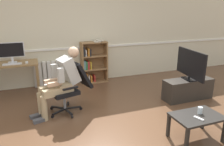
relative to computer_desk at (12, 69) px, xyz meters
The scene contains 15 objects.
ground_plane 2.82m from the computer_desk, 51.52° to the right, with size 18.00×18.00×0.00m, color brown.
back_wall 1.92m from the computer_desk, 16.30° to the left, with size 12.00×0.13×2.70m.
computer_desk is the anchor object (origin of this frame).
imac_monitor 0.39m from the computer_desk, 71.78° to the left, with size 0.54×0.14×0.44m.
keyboard 0.20m from the computer_desk, 77.68° to the right, with size 0.38×0.12×0.02m, color silver.
computer_mouse 0.37m from the computer_desk, 20.64° to the right, with size 0.06×0.10×0.03m, color white.
bookshelf 1.93m from the computer_desk, ahead, with size 0.68×0.29×1.13m.
radiator 1.04m from the computer_desk, 23.10° to the left, with size 0.97×0.08×0.64m.
office_chair 1.61m from the computer_desk, 47.36° to the right, with size 0.84×0.66×0.96m.
person_seated 1.52m from the computer_desk, 54.00° to the right, with size 0.97×0.54×1.23m.
tv_stand 3.87m from the computer_desk, 23.38° to the right, with size 1.09×0.36×0.44m.
tv_screen 3.85m from the computer_desk, 23.37° to the right, with size 0.24×0.98×0.63m.
coffee_table 3.86m from the computer_desk, 46.98° to the right, with size 0.73×0.48×0.40m.
drinking_glass 3.88m from the computer_desk, 45.79° to the right, with size 0.07×0.07×0.10m, color silver.
spare_remote 3.89m from the computer_desk, 48.56° to the right, with size 0.04×0.15×0.02m, color white.
Camera 1 is at (-1.25, -2.88, 1.90)m, focal length 34.54 mm.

